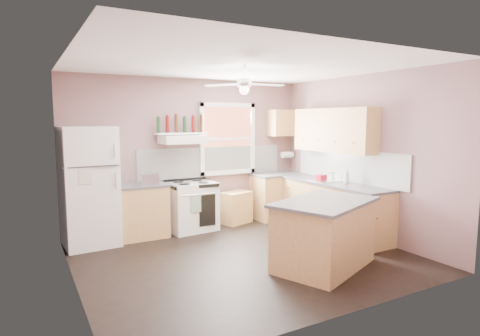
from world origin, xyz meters
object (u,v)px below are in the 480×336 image
refrigerator (89,187)px  toaster (151,179)px  cart (236,208)px  stove (191,206)px  island (324,235)px

refrigerator → toaster: (0.96, -0.09, 0.06)m
refrigerator → cart: bearing=-1.4°
toaster → stove: bearing=32.2°
toaster → island: size_ratio=0.20×
refrigerator → cart: refrigerator is taller
toaster → cart: size_ratio=0.50×
island → cart: bearing=66.1°
toaster → island: toaster is taller
island → refrigerator: bearing=113.3°
toaster → island: 2.97m
refrigerator → stove: refrigerator is taller
toaster → refrigerator: bearing=-162.2°
stove → cart: bearing=-1.4°
cart → toaster: bearing=167.9°
refrigerator → island: refrigerator is taller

